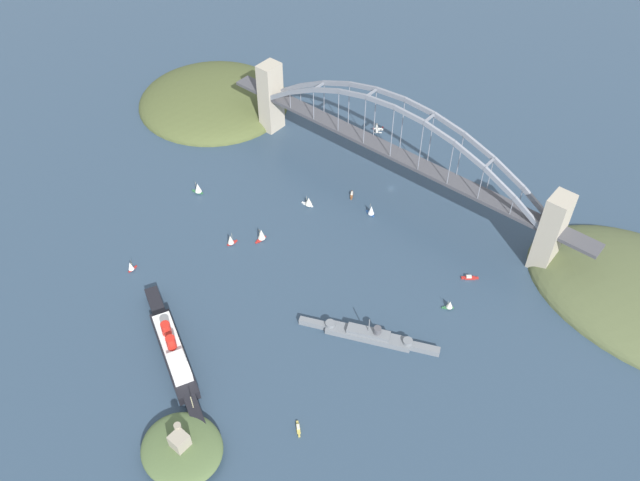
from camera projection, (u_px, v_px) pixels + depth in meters
ground_plane at (391, 188)px, 464.23m from camera, size 1400.00×1400.00×0.00m
harbor_arch_bridge at (395, 153)px, 442.16m from camera, size 291.31×16.33×72.40m
headland_east_shore at (217, 102)px, 541.91m from camera, size 125.90×122.47×29.12m
ocean_liner at (173, 351)px, 357.53m from camera, size 94.72×50.31×21.53m
naval_cruiser at (369, 335)px, 369.19m from camera, size 76.46×36.71×16.68m
fort_island_mid_harbor at (182, 448)px, 318.82m from camera, size 42.34×38.84×17.46m
seaplane_taxiing_near_bridge at (378, 129)px, 510.47m from camera, size 9.66×10.54×5.20m
small_boat_0 at (371, 210)px, 441.52m from camera, size 7.88×5.25×8.97m
small_boat_1 at (298, 428)px, 330.49m from camera, size 7.27×6.60×2.20m
small_boat_2 at (198, 188)px, 457.32m from camera, size 8.63×5.82×9.68m
small_boat_3 at (231, 240)px, 421.80m from camera, size 4.93×7.53×8.71m
small_boat_4 at (352, 195)px, 457.70m from camera, size 5.58×7.81×2.48m
small_boat_5 at (131, 266)px, 405.54m from camera, size 3.95×6.73×8.12m
small_boat_6 at (308, 201)px, 448.58m from camera, size 8.95×5.54×7.84m
small_boat_7 at (469, 278)px, 402.73m from camera, size 9.17×7.81×2.43m
small_boat_8 at (261, 234)px, 424.38m from camera, size 5.27×9.01×9.99m
small_boat_9 at (450, 305)px, 384.36m from camera, size 6.38×5.75×6.87m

